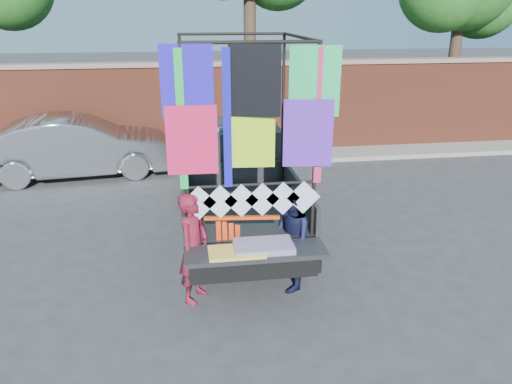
{
  "coord_description": "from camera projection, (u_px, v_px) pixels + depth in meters",
  "views": [
    {
      "loc": [
        -1.06,
        -6.92,
        3.93
      ],
      "look_at": [
        -0.04,
        -0.06,
        1.39
      ],
      "focal_mm": 35.0,
      "sensor_mm": 36.0,
      "label": 1
    }
  ],
  "objects": [
    {
      "name": "streamer_bundle",
      "position": [
        234.0,
        232.0,
        7.0
      ],
      "size": [
        1.06,
        0.17,
        0.72
      ],
      "color": "#F8370D",
      "rests_on": "ground"
    },
    {
      "name": "curb",
      "position": [
        224.0,
        158.0,
        13.76
      ],
      "size": [
        30.0,
        1.2,
        0.12
      ],
      "primitive_type": "cube",
      "color": "gray",
      "rests_on": "ground"
    },
    {
      "name": "sedan",
      "position": [
        78.0,
        147.0,
        12.27
      ],
      "size": [
        4.73,
        2.1,
        1.51
      ],
      "primitive_type": "imported",
      "rotation": [
        0.0,
        0.0,
        1.68
      ],
      "color": "#A5A7AC",
      "rests_on": "ground"
    },
    {
      "name": "pickup_truck",
      "position": [
        232.0,
        176.0,
        9.65
      ],
      "size": [
        2.26,
        5.68,
        3.57
      ],
      "color": "black",
      "rests_on": "ground"
    },
    {
      "name": "woman",
      "position": [
        194.0,
        248.0,
        6.95
      ],
      "size": [
        0.62,
        0.7,
        1.61
      ],
      "primitive_type": "imported",
      "rotation": [
        0.0,
        0.0,
        1.07
      ],
      "color": "maroon",
      "rests_on": "ground"
    },
    {
      "name": "ground",
      "position": [
        258.0,
        272.0,
        7.93
      ],
      "size": [
        90.0,
        90.0,
        0.0
      ],
      "primitive_type": "plane",
      "color": "#38383A",
      "rests_on": "ground"
    },
    {
      "name": "man",
      "position": [
        289.0,
        240.0,
        7.24
      ],
      "size": [
        0.64,
        0.8,
        1.57
      ],
      "primitive_type": "imported",
      "rotation": [
        0.0,
        0.0,
        -1.63
      ],
      "color": "#151734",
      "rests_on": "ground"
    },
    {
      "name": "brick_wall",
      "position": [
        221.0,
        108.0,
        13.97
      ],
      "size": [
        30.0,
        0.45,
        2.61
      ],
      "color": "brown",
      "rests_on": "ground"
    }
  ]
}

